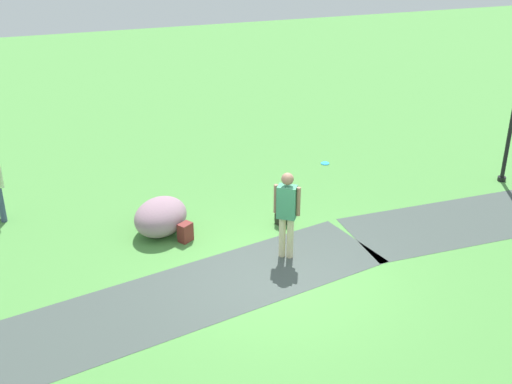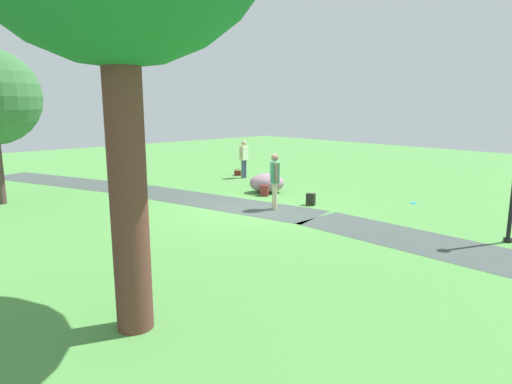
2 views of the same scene
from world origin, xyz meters
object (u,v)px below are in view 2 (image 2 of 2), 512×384
handbag_on_grass (238,173)px  lawn_boulder (267,183)px  backpack_by_boulder (264,191)px  spare_backpack_on_lawn (311,199)px  man_near_boulder (275,177)px  woman_with_handbag (244,156)px  frisbee_on_grass (413,203)px

handbag_on_grass → lawn_boulder: bearing=154.4°
backpack_by_boulder → spare_backpack_on_lawn: same height
man_near_boulder → woman_with_handbag: bearing=-32.5°
man_near_boulder → handbag_on_grass: (6.01, -3.61, -0.91)m
lawn_boulder → handbag_on_grass: 4.30m
lawn_boulder → frisbee_on_grass: bearing=-153.9°
handbag_on_grass → spare_backpack_on_lawn: (-6.43, 2.29, 0.05)m
handbag_on_grass → backpack_by_boulder: size_ratio=0.96×
woman_with_handbag → handbag_on_grass: size_ratio=4.42×
lawn_boulder → backpack_by_boulder: lawn_boulder is taller
man_near_boulder → backpack_by_boulder: (1.74, -1.24, -0.86)m
backpack_by_boulder → handbag_on_grass: bearing=-29.0°
woman_with_handbag → spare_backpack_on_lawn: bearing=160.1°
woman_with_handbag → man_near_boulder: (-5.31, 3.39, 0.06)m
woman_with_handbag → man_near_boulder: man_near_boulder is taller
spare_backpack_on_lawn → handbag_on_grass: bearing=-19.6°
frisbee_on_grass → handbag_on_grass: bearing=3.2°
woman_with_handbag → man_near_boulder: size_ratio=0.95×
lawn_boulder → spare_backpack_on_lawn: 2.60m
lawn_boulder → frisbee_on_grass: (-4.78, -2.34, -0.36)m
woman_with_handbag → backpack_by_boulder: 4.25m
woman_with_handbag → backpack_by_boulder: size_ratio=4.25×
backpack_by_boulder → frisbee_on_grass: (-4.38, -2.85, -0.18)m
spare_backpack_on_lawn → man_near_boulder: bearing=72.4°
spare_backpack_on_lawn → frisbee_on_grass: (-2.22, -2.77, -0.18)m
lawn_boulder → woman_with_handbag: size_ratio=0.98×
frisbee_on_grass → spare_backpack_on_lawn: bearing=51.3°
woman_with_handbag → man_near_boulder: 6.30m
spare_backpack_on_lawn → frisbee_on_grass: spare_backpack_on_lawn is taller
lawn_boulder → backpack_by_boulder: bearing=127.8°
man_near_boulder → spare_backpack_on_lawn: 1.62m
lawn_boulder → spare_backpack_on_lawn: lawn_boulder is taller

